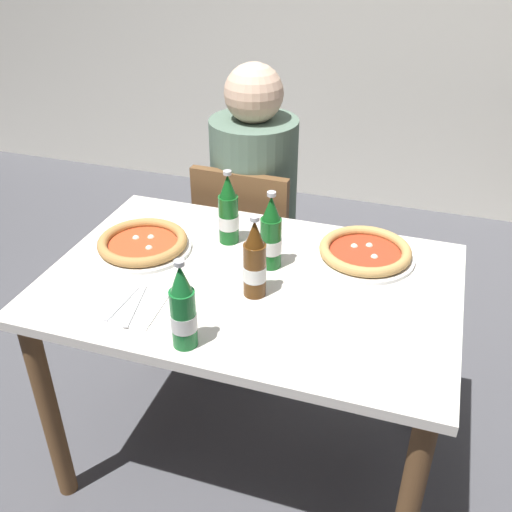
{
  "coord_description": "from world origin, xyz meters",
  "views": [
    {
      "loc": [
        0.46,
        -1.36,
        1.71
      ],
      "look_at": [
        0.0,
        0.05,
        0.8
      ],
      "focal_mm": 41.17,
      "sensor_mm": 36.0,
      "label": 1
    }
  ],
  "objects_px": {
    "beer_bottle_right": "(271,236)",
    "dining_table_main": "(251,310)",
    "pizza_marinara_far": "(365,252)",
    "beer_bottle_extra": "(228,213)",
    "diner_seated": "(254,218)",
    "beer_bottle_center": "(255,263)",
    "pizza_margherita_near": "(143,244)",
    "napkin_with_cutlery": "(129,305)",
    "chair_behind_table": "(250,246)",
    "beer_bottle_left": "(183,311)"
  },
  "relations": [
    {
      "from": "pizza_marinara_far",
      "to": "pizza_margherita_near",
      "type": "bearing_deg",
      "value": -166.27
    },
    {
      "from": "pizza_marinara_far",
      "to": "napkin_with_cutlery",
      "type": "bearing_deg",
      "value": -141.79
    },
    {
      "from": "diner_seated",
      "to": "beer_bottle_center",
      "type": "relative_size",
      "value": 4.89
    },
    {
      "from": "chair_behind_table",
      "to": "napkin_with_cutlery",
      "type": "height_order",
      "value": "chair_behind_table"
    },
    {
      "from": "napkin_with_cutlery",
      "to": "pizza_marinara_far",
      "type": "bearing_deg",
      "value": 38.21
    },
    {
      "from": "beer_bottle_right",
      "to": "dining_table_main",
      "type": "bearing_deg",
      "value": -110.92
    },
    {
      "from": "pizza_marinara_far",
      "to": "beer_bottle_left",
      "type": "relative_size",
      "value": 1.25
    },
    {
      "from": "beer_bottle_left",
      "to": "beer_bottle_right",
      "type": "xyz_separation_m",
      "value": [
        0.1,
        0.42,
        0.0
      ]
    },
    {
      "from": "pizza_margherita_near",
      "to": "beer_bottle_left",
      "type": "bearing_deg",
      "value": -50.45
    },
    {
      "from": "pizza_margherita_near",
      "to": "napkin_with_cutlery",
      "type": "relative_size",
      "value": 1.61
    },
    {
      "from": "pizza_margherita_near",
      "to": "diner_seated",
      "type": "bearing_deg",
      "value": 74.1
    },
    {
      "from": "diner_seated",
      "to": "beer_bottle_extra",
      "type": "distance_m",
      "value": 0.55
    },
    {
      "from": "beer_bottle_left",
      "to": "beer_bottle_extra",
      "type": "xyz_separation_m",
      "value": [
        -0.07,
        0.52,
        0.0
      ]
    },
    {
      "from": "napkin_with_cutlery",
      "to": "beer_bottle_left",
      "type": "bearing_deg",
      "value": -24.44
    },
    {
      "from": "diner_seated",
      "to": "pizza_marinara_far",
      "type": "relative_size",
      "value": 3.92
    },
    {
      "from": "chair_behind_table",
      "to": "pizza_marinara_far",
      "type": "xyz_separation_m",
      "value": [
        0.51,
        -0.39,
        0.29
      ]
    },
    {
      "from": "dining_table_main",
      "to": "beer_bottle_extra",
      "type": "height_order",
      "value": "beer_bottle_extra"
    },
    {
      "from": "dining_table_main",
      "to": "pizza_margherita_near",
      "type": "height_order",
      "value": "pizza_margherita_near"
    },
    {
      "from": "pizza_marinara_far",
      "to": "napkin_with_cutlery",
      "type": "xyz_separation_m",
      "value": [
        -0.58,
        -0.45,
        -0.02
      ]
    },
    {
      "from": "napkin_with_cutlery",
      "to": "beer_bottle_extra",
      "type": "bearing_deg",
      "value": 71.92
    },
    {
      "from": "pizza_marinara_far",
      "to": "beer_bottle_extra",
      "type": "height_order",
      "value": "beer_bottle_extra"
    },
    {
      "from": "dining_table_main",
      "to": "pizza_marinara_far",
      "type": "height_order",
      "value": "pizza_marinara_far"
    },
    {
      "from": "pizza_marinara_far",
      "to": "beer_bottle_left",
      "type": "distance_m",
      "value": 0.66
    },
    {
      "from": "napkin_with_cutlery",
      "to": "chair_behind_table",
      "type": "bearing_deg",
      "value": 85.52
    },
    {
      "from": "chair_behind_table",
      "to": "pizza_margherita_near",
      "type": "bearing_deg",
      "value": 74.72
    },
    {
      "from": "beer_bottle_extra",
      "to": "napkin_with_cutlery",
      "type": "height_order",
      "value": "beer_bottle_extra"
    },
    {
      "from": "pizza_marinara_far",
      "to": "dining_table_main",
      "type": "bearing_deg",
      "value": -143.59
    },
    {
      "from": "dining_table_main",
      "to": "beer_bottle_right",
      "type": "bearing_deg",
      "value": 69.08
    },
    {
      "from": "dining_table_main",
      "to": "beer_bottle_left",
      "type": "xyz_separation_m",
      "value": [
        -0.06,
        -0.33,
        0.22
      ]
    },
    {
      "from": "pizza_margherita_near",
      "to": "napkin_with_cutlery",
      "type": "bearing_deg",
      "value": -70.03
    },
    {
      "from": "dining_table_main",
      "to": "pizza_marinara_far",
      "type": "distance_m",
      "value": 0.4
    },
    {
      "from": "pizza_marinara_far",
      "to": "napkin_with_cutlery",
      "type": "distance_m",
      "value": 0.73
    },
    {
      "from": "diner_seated",
      "to": "beer_bottle_left",
      "type": "relative_size",
      "value": 4.89
    },
    {
      "from": "dining_table_main",
      "to": "chair_behind_table",
      "type": "height_order",
      "value": "chair_behind_table"
    },
    {
      "from": "dining_table_main",
      "to": "beer_bottle_left",
      "type": "distance_m",
      "value": 0.4
    },
    {
      "from": "diner_seated",
      "to": "beer_bottle_center",
      "type": "height_order",
      "value": "diner_seated"
    },
    {
      "from": "pizza_marinara_far",
      "to": "diner_seated",
      "type": "bearing_deg",
      "value": 139.11
    },
    {
      "from": "chair_behind_table",
      "to": "beer_bottle_center",
      "type": "bearing_deg",
      "value": 111.59
    },
    {
      "from": "diner_seated",
      "to": "beer_bottle_center",
      "type": "distance_m",
      "value": 0.81
    },
    {
      "from": "dining_table_main",
      "to": "beer_bottle_right",
      "type": "xyz_separation_m",
      "value": [
        0.03,
        0.09,
        0.22
      ]
    },
    {
      "from": "pizza_marinara_far",
      "to": "beer_bottle_right",
      "type": "bearing_deg",
      "value": -153.51
    },
    {
      "from": "beer_bottle_left",
      "to": "napkin_with_cutlery",
      "type": "bearing_deg",
      "value": 155.56
    },
    {
      "from": "beer_bottle_center",
      "to": "chair_behind_table",
      "type": "bearing_deg",
      "value": 109.82
    },
    {
      "from": "pizza_margherita_near",
      "to": "pizza_marinara_far",
      "type": "height_order",
      "value": "same"
    },
    {
      "from": "pizza_marinara_far",
      "to": "beer_bottle_extra",
      "type": "xyz_separation_m",
      "value": [
        -0.44,
        -0.03,
        0.08
      ]
    },
    {
      "from": "beer_bottle_extra",
      "to": "pizza_marinara_far",
      "type": "bearing_deg",
      "value": 4.05
    },
    {
      "from": "napkin_with_cutlery",
      "to": "pizza_margherita_near",
      "type": "bearing_deg",
      "value": 109.97
    },
    {
      "from": "beer_bottle_center",
      "to": "napkin_with_cutlery",
      "type": "xyz_separation_m",
      "value": [
        -0.31,
        -0.16,
        -0.1
      ]
    },
    {
      "from": "chair_behind_table",
      "to": "napkin_with_cutlery",
      "type": "bearing_deg",
      "value": 87.29
    },
    {
      "from": "dining_table_main",
      "to": "napkin_with_cutlery",
      "type": "xyz_separation_m",
      "value": [
        -0.28,
        -0.23,
        0.12
      ]
    }
  ]
}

